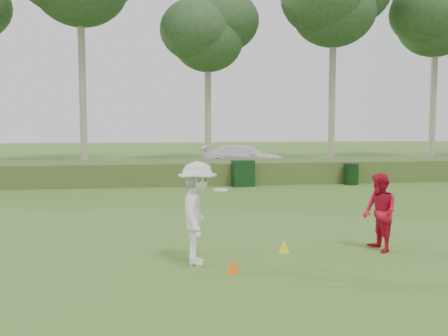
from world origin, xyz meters
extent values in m
plane|color=#3D6B23|center=(0.00, 0.00, 0.00)|extent=(120.00, 120.00, 0.00)
cube|color=#405A24|center=(0.00, 12.00, 0.45)|extent=(80.00, 3.00, 0.90)
cube|color=#2D2D2D|center=(0.00, 17.00, 0.03)|extent=(80.00, 6.00, 0.06)
cylinder|color=gray|center=(-6.00, 23.00, 7.75)|extent=(0.44, 0.44, 15.50)
cylinder|color=gray|center=(2.00, 24.50, 5.75)|extent=(0.44, 0.44, 11.50)
ellipsoid|color=#284723|center=(2.00, 24.50, 8.62)|extent=(6.24, 6.24, 5.28)
cylinder|color=gray|center=(10.00, 22.50, 7.00)|extent=(0.44, 0.44, 14.00)
ellipsoid|color=#284723|center=(10.00, 22.50, 10.50)|extent=(7.28, 7.28, 6.16)
cylinder|color=gray|center=(18.00, 23.80, 6.75)|extent=(0.44, 0.44, 13.50)
ellipsoid|color=#284723|center=(18.00, 23.80, 10.12)|extent=(7.02, 7.02, 5.94)
imported|color=white|center=(-1.16, -0.52, 0.91)|extent=(0.85, 1.27, 1.82)
cylinder|color=white|center=(-0.76, -0.52, 1.31)|extent=(0.27, 0.27, 0.03)
imported|color=red|center=(2.43, -0.15, 0.76)|extent=(0.62, 0.77, 1.52)
cone|color=#F9580D|center=(-0.63, -1.17, 0.12)|extent=(0.22, 0.22, 0.24)
cone|color=yellow|center=(0.57, 0.00, 0.12)|extent=(0.22, 0.22, 0.24)
cube|color=black|center=(1.72, 10.27, 0.52)|extent=(0.90, 0.63, 1.05)
cylinder|color=black|center=(6.23, 10.19, 0.44)|extent=(0.73, 0.73, 0.88)
imported|color=white|center=(3.02, 16.77, 0.72)|extent=(4.86, 2.88, 1.32)
camera|label=1|loc=(-1.99, -9.16, 2.46)|focal=40.00mm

